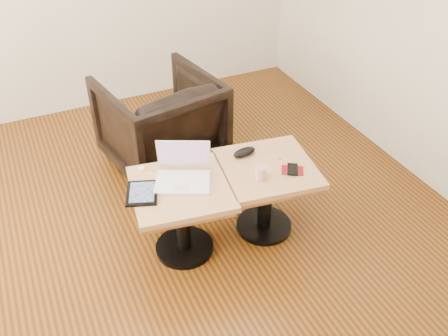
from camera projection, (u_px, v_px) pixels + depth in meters
name	position (u px, v px, depth m)	size (l,w,h in m)	color
room_shell	(132.00, 73.00, 2.60)	(4.52, 4.52, 2.71)	#402008
side_table_left	(182.00, 203.00, 3.20)	(0.69, 0.69, 0.55)	black
side_table_right	(267.00, 182.00, 3.38)	(0.69, 0.69, 0.55)	black
laptop	(183.00, 173.00, 3.15)	(0.43, 0.41, 0.24)	white
tablet	(142.00, 193.00, 3.05)	(0.26, 0.29, 0.02)	black
charging_adapter	(141.00, 169.00, 3.25)	(0.04, 0.04, 0.02)	white
glasses_case	(244.00, 152.00, 3.38)	(0.17, 0.07, 0.05)	black
striped_cup	(260.00, 173.00, 3.15)	(0.07, 0.07, 0.09)	#F1508A
earbuds_tangle	(276.00, 158.00, 3.35)	(0.07, 0.05, 0.01)	white
phone_on_sleeve	(293.00, 170.00, 3.25)	(0.17, 0.16, 0.02)	maroon
armchair	(161.00, 123.00, 4.04)	(0.84, 0.86, 0.79)	black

